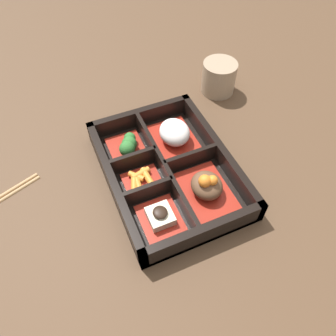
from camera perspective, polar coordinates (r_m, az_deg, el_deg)
name	(u,v)px	position (r m, az deg, el deg)	size (l,w,h in m)	color
ground_plane	(168,176)	(0.64, 0.00, -1.38)	(3.00, 3.00, 0.00)	#4C3523
bento_base	(168,174)	(0.63, 0.00, -1.11)	(0.31, 0.23, 0.01)	black
bento_rim	(167,169)	(0.62, -0.26, -0.13)	(0.31, 0.23, 0.05)	black
bowl_rice	(174,134)	(0.67, 1.14, 5.91)	(0.12, 0.09, 0.05)	maroon
bowl_stew	(206,187)	(0.59, 6.71, -3.27)	(0.12, 0.09, 0.06)	maroon
bowl_greens	(128,146)	(0.66, -6.99, 3.87)	(0.08, 0.07, 0.04)	maroon
bowl_carrots	(141,179)	(0.61, -4.80, -2.00)	(0.06, 0.07, 0.02)	maroon
bowl_tofu	(160,217)	(0.57, -1.35, -8.55)	(0.08, 0.07, 0.03)	maroon
tea_cup	(219,77)	(0.81, 8.85, 15.42)	(0.08, 0.08, 0.07)	gray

